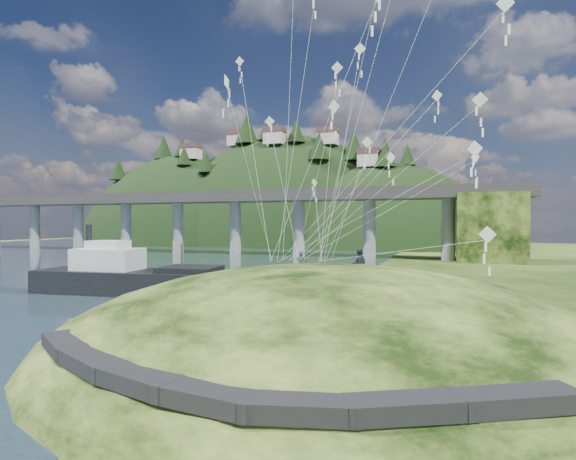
% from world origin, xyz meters
% --- Properties ---
extents(ground, '(320.00, 320.00, 0.00)m').
position_xyz_m(ground, '(0.00, 0.00, 0.00)').
color(ground, black).
rests_on(ground, ground).
extents(grass_hill, '(36.00, 32.00, 13.00)m').
position_xyz_m(grass_hill, '(8.00, 2.00, -1.50)').
color(grass_hill, black).
rests_on(grass_hill, ground).
extents(footpath, '(22.29, 5.84, 0.83)m').
position_xyz_m(footpath, '(7.46, -9.74, 2.08)').
color(footpath, black).
rests_on(footpath, ground).
extents(bridge, '(160.00, 11.00, 15.00)m').
position_xyz_m(bridge, '(-26.46, 70.07, 9.70)').
color(bridge, '#2D2B2B').
rests_on(bridge, ground).
extents(far_ridge, '(153.00, 70.00, 94.50)m').
position_xyz_m(far_ridge, '(-43.58, 122.17, -7.44)').
color(far_ridge, black).
rests_on(far_ridge, ground).
extents(work_barge, '(21.36, 8.06, 7.29)m').
position_xyz_m(work_barge, '(-17.18, 15.20, 1.83)').
color(work_barge, black).
rests_on(work_barge, ground).
extents(wooden_dock, '(12.66, 2.29, 0.90)m').
position_xyz_m(wooden_dock, '(-4.01, 7.63, 0.40)').
color(wooden_dock, '#361D16').
rests_on(wooden_dock, ground).
extents(kite_flyers, '(4.38, 1.59, 1.98)m').
position_xyz_m(kite_flyers, '(8.62, 4.73, 5.83)').
color(kite_flyers, '#292D36').
rests_on(kite_flyers, ground).
extents(kite_swarm, '(19.50, 16.68, 22.13)m').
position_xyz_m(kite_swarm, '(10.50, 2.70, 17.47)').
color(kite_swarm, silver).
rests_on(kite_swarm, ground).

